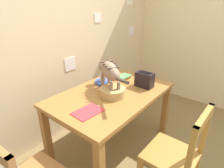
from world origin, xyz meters
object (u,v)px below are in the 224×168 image
Objects in this scene: coffee_mug at (104,77)px; toaster at (144,80)px; wooden_chair_far at (176,155)px; dining_table at (112,100)px; saucer_bowl at (103,82)px; magazine at (88,112)px; book_stack at (123,77)px; cat at (109,71)px; wicker_basket at (112,92)px.

toaster is at bearing -63.68° from coffee_mug.
dining_table is at bearing 81.42° from wooden_chair_far.
saucer_bowl reaches higher than magazine.
book_stack is at bearing -21.33° from saucer_bowl.
wooden_chair_far is at bearing -99.06° from dining_table.
magazine is 0.28× the size of wooden_chair_far.
cat reaches higher than toaster.
wooden_chair_far is at bearing -128.13° from toaster.
cat is 0.71× the size of wooden_chair_far.
saucer_bowl is 0.77× the size of wicker_basket.
wicker_basket is at bearing 161.01° from toaster.
coffee_mug reaches higher than wicker_basket.
wooden_chair_far is (-0.26, -1.05, -0.32)m from saucer_bowl.
saucer_bowl is (0.13, 0.24, 0.10)m from dining_table.
toaster reaches higher than wooden_chair_far.
saucer_bowl is at bearing 90.00° from cat.
cat is at bearing 144.15° from toaster.
cat reaches higher than wooden_chair_far.
saucer_bowl is 0.49m from toaster.
toaster is at bearing -18.99° from wicker_basket.
wooden_chair_far is at bearing -104.07° from saucer_bowl.
cat is 0.22m from wicker_basket.
book_stack is (0.38, 0.09, -0.21)m from cat.
toaster reaches higher than coffee_mug.
dining_table is 1.47× the size of wooden_chair_far.
wicker_basket is at bearing -137.29° from dining_table.
toaster is (-0.04, -0.33, 0.07)m from book_stack.
book_stack is 0.22× the size of wooden_chair_far.
coffee_mug reaches higher than book_stack.
dining_table is 2.06× the size of cat.
saucer_bowl is 0.78× the size of magazine.
dining_table is 0.30m from saucer_bowl.
toaster is (0.35, -0.19, 0.18)m from dining_table.
magazine is 1.28× the size of book_stack.
wooden_chair_far reaches higher than book_stack.
dining_table is 0.46m from magazine.
saucer_bowl is 0.28m from book_stack.
book_stack is 0.34m from toaster.
book_stack is 1.13m from wooden_chair_far.
dining_table is at bearing 42.71° from wicker_basket.
coffee_mug is 0.67m from magazine.
saucer_bowl is at bearing 116.71° from toaster.
book_stack is (0.26, -0.10, 0.01)m from saucer_bowl.
saucer_bowl is 1.13m from wooden_chair_far.
wooden_chair_far is (-0.48, -0.61, -0.39)m from toaster.
cat is at bearing 70.01° from dining_table.
wooden_chair_far is (-0.53, -0.95, -0.32)m from book_stack.
saucer_bowl is at bearing 57.04° from wicker_basket.
dining_table is at bearing -160.56° from book_stack.
coffee_mug is at bearing 76.22° from wooden_chair_far.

